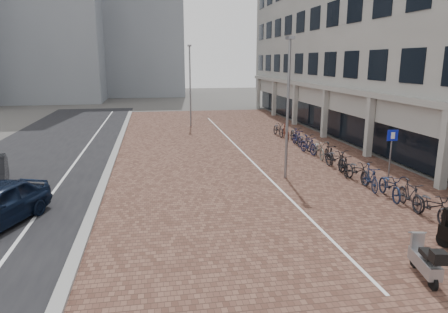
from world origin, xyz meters
TOP-DOWN VIEW (x-y plane):
  - ground at (0.00, 0.00)m, footprint 140.00×140.00m
  - plaza_brick at (2.00, 12.00)m, footprint 14.50×42.00m
  - street_asphalt at (-9.00, 12.00)m, footprint 8.00×50.00m
  - curb at (-5.10, 12.00)m, footprint 0.35×42.00m
  - lane_line at (-7.00, 12.00)m, footprint 0.12×44.00m
  - parking_line at (2.20, 12.00)m, footprint 0.10×30.00m
  - office_building at (12.97, 16.00)m, footprint 8.40×40.00m
  - scooter_back at (3.50, -2.40)m, footprint 0.77×1.55m
  - parking_sign at (7.34, 5.48)m, footprint 0.48×0.10m
  - lamp_near at (2.97, 6.71)m, footprint 0.12×0.12m
  - lamp_far at (0.18, 22.70)m, footprint 0.12×0.12m
  - bike_row at (6.01, 9.05)m, footprint 1.33×18.09m

SIDE VIEW (x-z plane):
  - ground at x=0.00m, z-range 0.00..0.00m
  - street_asphalt at x=-9.00m, z-range -0.01..0.02m
  - plaza_brick at x=2.00m, z-range -0.01..0.03m
  - lane_line at x=-7.00m, z-range 0.02..0.02m
  - parking_line at x=2.20m, z-range 0.03..0.04m
  - curb at x=-5.10m, z-range 0.00..0.14m
  - scooter_back at x=3.50m, z-range 0.00..1.02m
  - bike_row at x=6.01m, z-range 0.00..1.05m
  - parking_sign at x=7.34m, z-range 0.38..2.69m
  - lamp_near at x=2.97m, z-range 0.00..6.18m
  - lamp_far at x=0.18m, z-range 0.00..6.38m
  - office_building at x=12.97m, z-range 0.94..15.94m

